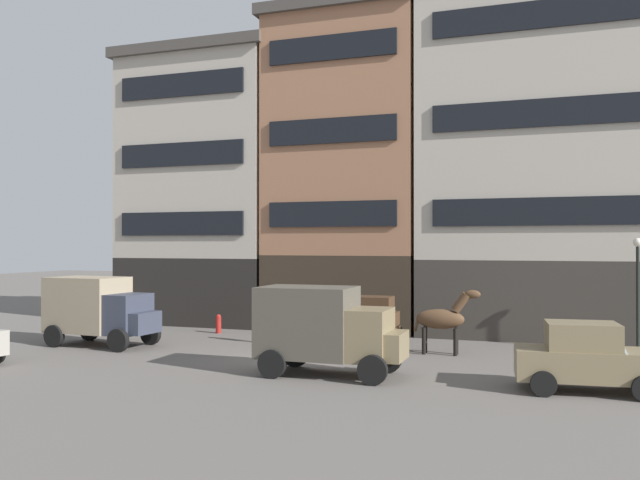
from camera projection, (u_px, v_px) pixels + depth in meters
ground_plane at (298, 363)px, 21.87m from camera, size 120.00×120.00×0.00m
building_far_left at (212, 187)px, 34.08m from camera, size 8.21×6.45×13.52m
building_center_left at (351, 170)px, 31.63m from camera, size 7.39×6.45×14.74m
building_center_right at (541, 157)px, 28.80m from camera, size 10.43×6.45×15.31m
cargo_wagon at (362, 319)px, 24.46m from camera, size 2.94×1.58×1.98m
draft_horse at (443, 318)px, 23.49m from camera, size 2.35×0.65×2.30m
delivery_truck_near at (326, 327)px, 19.78m from camera, size 4.37×2.16×2.62m
delivery_truck_far at (100, 309)px, 25.52m from camera, size 4.44×2.33×2.62m
sedan_dark at (587, 357)px, 17.52m from camera, size 3.84×2.16×1.83m
pedestrian_officer at (268, 318)px, 26.08m from camera, size 0.37×0.37×1.79m
streetlamp_curbside at (638, 279)px, 23.65m from camera, size 0.32×0.32×4.12m
fire_hydrant_curbside at (218, 323)px, 29.07m from camera, size 0.24×0.24×0.83m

